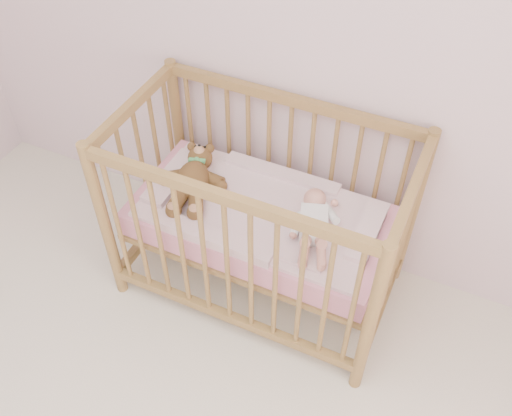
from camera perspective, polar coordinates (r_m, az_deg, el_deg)
The scene contains 6 objects.
wall_back at distance 2.51m, azimuth 4.90°, elevation 18.51°, with size 4.00×0.02×2.70m, color silver.
crib at distance 2.73m, azimuth 0.44°, elevation -1.07°, with size 1.36×0.76×1.00m, color olive, non-canonical shape.
mattress at distance 2.74m, azimuth 0.44°, elevation -1.28°, with size 1.22×0.62×0.13m, color pink.
blanket at distance 2.69m, azimuth 0.45°, elevation -0.20°, with size 1.10×0.58×0.06m, color pink, non-canonical shape.
baby at distance 2.56m, azimuth 5.83°, elevation -1.17°, with size 0.23×0.48×0.11m, color white, non-canonical shape.
teddy_bear at distance 2.74m, azimuth -6.36°, elevation 2.97°, with size 0.35×0.49×0.14m, color brown, non-canonical shape.
Camera 1 is at (0.75, -0.10, 2.50)m, focal length 40.00 mm.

